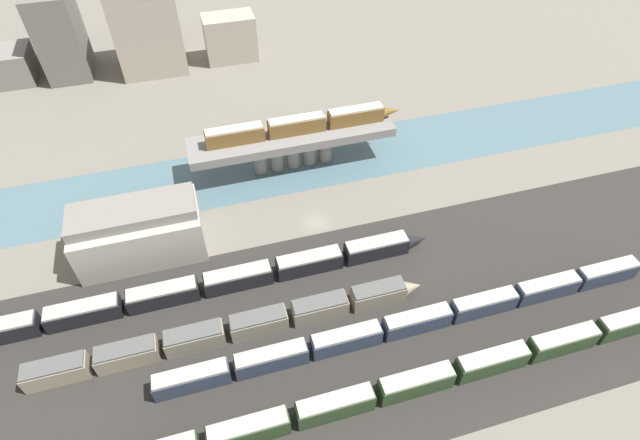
{
  "coord_description": "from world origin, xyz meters",
  "views": [
    {
      "loc": [
        -18.01,
        -65.43,
        69.68
      ],
      "look_at": [
        0.0,
        -2.72,
        3.35
      ],
      "focal_mm": 28.0,
      "sensor_mm": 36.0,
      "label": 1
    }
  ],
  "objects_px": {
    "train_yard_near": "(461,370)",
    "train_yard_mid": "(424,320)",
    "train_on_bridge": "(303,124)",
    "train_yard_far": "(235,328)",
    "warehouse_building": "(139,231)",
    "train_yard_outer": "(210,285)"
  },
  "relations": [
    {
      "from": "train_yard_mid",
      "to": "train_yard_near",
      "type": "bearing_deg",
      "value": -80.49
    },
    {
      "from": "train_yard_far",
      "to": "train_yard_outer",
      "type": "relative_size",
      "value": 0.8
    },
    {
      "from": "train_yard_outer",
      "to": "warehouse_building",
      "type": "relative_size",
      "value": 3.61
    },
    {
      "from": "train_yard_mid",
      "to": "train_yard_outer",
      "type": "relative_size",
      "value": 1.09
    },
    {
      "from": "warehouse_building",
      "to": "train_yard_far",
      "type": "bearing_deg",
      "value": -59.55
    },
    {
      "from": "train_yard_near",
      "to": "train_yard_far",
      "type": "distance_m",
      "value": 34.93
    },
    {
      "from": "train_yard_outer",
      "to": "train_on_bridge",
      "type": "bearing_deg",
      "value": 50.59
    },
    {
      "from": "train_yard_near",
      "to": "train_yard_outer",
      "type": "height_order",
      "value": "train_yard_near"
    },
    {
      "from": "train_yard_mid",
      "to": "train_yard_outer",
      "type": "xyz_separation_m",
      "value": [
        -31.86,
        16.48,
        -0.07
      ]
    },
    {
      "from": "train_yard_mid",
      "to": "train_yard_outer",
      "type": "distance_m",
      "value": 35.87
    },
    {
      "from": "train_yard_outer",
      "to": "warehouse_building",
      "type": "xyz_separation_m",
      "value": [
        -10.48,
        12.61,
        3.46
      ]
    },
    {
      "from": "train_on_bridge",
      "to": "train_yard_mid",
      "type": "relative_size",
      "value": 0.49
    },
    {
      "from": "train_on_bridge",
      "to": "train_yard_far",
      "type": "relative_size",
      "value": 0.67
    },
    {
      "from": "train_on_bridge",
      "to": "train_yard_outer",
      "type": "relative_size",
      "value": 0.53
    },
    {
      "from": "train_yard_outer",
      "to": "warehouse_building",
      "type": "distance_m",
      "value": 16.76
    },
    {
      "from": "train_yard_mid",
      "to": "train_yard_far",
      "type": "bearing_deg",
      "value": 166.92
    },
    {
      "from": "train_yard_far",
      "to": "warehouse_building",
      "type": "relative_size",
      "value": 2.88
    },
    {
      "from": "train_on_bridge",
      "to": "train_yard_far",
      "type": "bearing_deg",
      "value": -118.86
    },
    {
      "from": "train_yard_near",
      "to": "train_yard_outer",
      "type": "bearing_deg",
      "value": 142.07
    },
    {
      "from": "train_yard_near",
      "to": "train_yard_mid",
      "type": "xyz_separation_m",
      "value": [
        -1.61,
        9.61,
        -0.15
      ]
    },
    {
      "from": "train_yard_mid",
      "to": "train_on_bridge",
      "type": "bearing_deg",
      "value": 99.48
    },
    {
      "from": "train_yard_near",
      "to": "train_yard_outer",
      "type": "xyz_separation_m",
      "value": [
        -33.47,
        26.09,
        -0.22
      ]
    }
  ]
}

